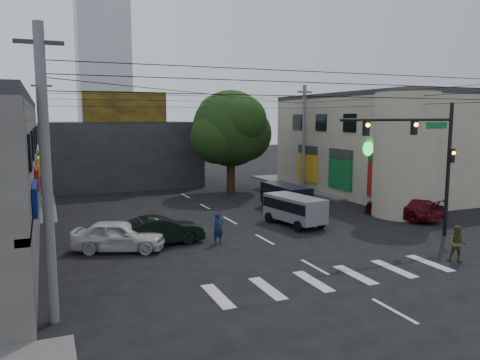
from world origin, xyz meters
TOP-DOWN VIEW (x-y plane):
  - ground at (0.00, 0.00)m, footprint 160.00×160.00m
  - sidewalk_far_right at (18.00, 18.00)m, footprint 16.00×16.00m
  - building_right at (18.00, 13.00)m, footprint 14.00×18.00m
  - corner_column at (11.00, 4.00)m, footprint 4.00×4.00m
  - building_far at (-4.00, 26.00)m, footprint 14.00×10.00m
  - billboard at (-4.00, 21.10)m, footprint 7.00×0.30m
  - tower_distant at (0.00, 70.00)m, footprint 9.00×9.00m
  - street_tree at (4.00, 17.00)m, footprint 6.40×6.40m
  - traffic_gantry at (7.82, -1.00)m, footprint 7.10×0.35m
  - utility_pole_near_left at (-10.50, -4.50)m, footprint 0.32×0.32m
  - utility_pole_far_left at (-10.50, 16.00)m, footprint 0.32×0.32m
  - utility_pole_far_right at (10.50, 16.00)m, footprint 0.32×0.32m
  - dark_sedan at (-5.30, 3.17)m, footprint 2.17×4.58m
  - white_compact at (-7.43, 2.81)m, footprint 4.81×5.65m
  - maroon_sedan at (10.50, 3.45)m, footprint 4.18×6.06m
  - silver_minivan at (3.07, 4.28)m, footprint 4.65×3.05m
  - navy_van at (4.73, 8.49)m, footprint 4.52×1.80m
  - traffic_officer at (-2.53, 2.19)m, footprint 0.69×0.55m
  - pedestrian_olive at (6.24, -4.84)m, footprint 1.44×1.44m

SIDE VIEW (x-z plane):
  - ground at x=0.00m, z-range 0.00..0.00m
  - sidewalk_far_right at x=18.00m, z-range 0.00..0.15m
  - dark_sedan at x=-5.30m, z-range 0.00..1.44m
  - white_compact at x=-7.43m, z-range 0.00..1.51m
  - maroon_sedan at x=10.50m, z-range 0.00..1.52m
  - traffic_officer at x=-2.53m, z-range 0.00..1.59m
  - pedestrian_olive at x=6.24m, z-range 0.00..1.67m
  - silver_minivan at x=3.07m, z-range 0.00..1.76m
  - navy_van at x=4.73m, z-range 0.00..1.79m
  - building_far at x=-4.00m, z-range 0.00..6.00m
  - building_right at x=18.00m, z-range 0.00..8.00m
  - corner_column at x=11.00m, z-range 0.00..8.00m
  - utility_pole_near_left at x=-10.50m, z-range 0.00..9.20m
  - utility_pole_far_left at x=-10.50m, z-range 0.00..9.20m
  - utility_pole_far_right at x=10.50m, z-range 0.00..9.20m
  - traffic_gantry at x=7.82m, z-range 1.23..8.43m
  - street_tree at x=4.00m, z-range 1.12..9.82m
  - billboard at x=-4.00m, z-range 6.00..8.60m
  - tower_distant at x=0.00m, z-range 0.00..44.00m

